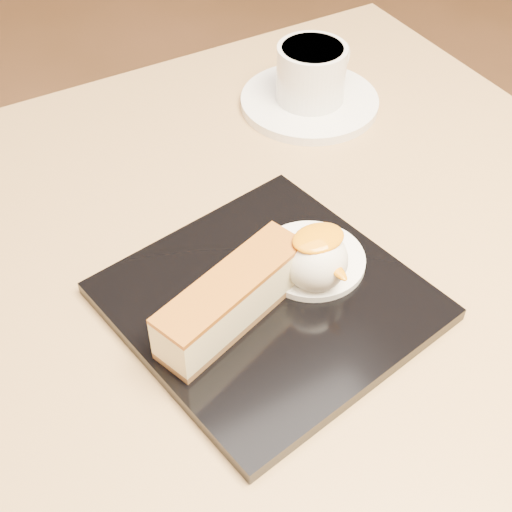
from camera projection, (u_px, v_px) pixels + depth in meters
table at (264, 421)px, 0.68m from camera, size 0.80×0.80×0.72m
dessert_plate at (268, 301)px, 0.57m from camera, size 0.25×0.25×0.01m
cheesecake at (232, 299)px, 0.54m from camera, size 0.14×0.08×0.04m
cream_smear at (311, 260)px, 0.59m from camera, size 0.09×0.09×0.01m
ice_cream_scoop at (316, 260)px, 0.56m from camera, size 0.05×0.05×0.05m
mango_sauce at (318, 238)px, 0.55m from camera, size 0.04×0.03×0.01m
mint_sprig at (265, 250)px, 0.59m from camera, size 0.04×0.03×0.00m
saucer at (309, 102)px, 0.78m from camera, size 0.15×0.15×0.01m
coffee_cup at (312, 72)px, 0.75m from camera, size 0.10×0.07×0.06m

